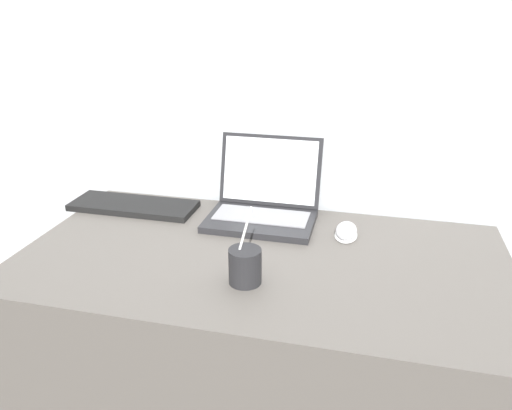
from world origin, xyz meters
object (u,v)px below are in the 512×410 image
Objects in this scene: laptop at (264,201)px; external_keyboard at (134,206)px; computer_mouse at (346,231)px; drink_cup at (245,265)px.

laptop is 0.43m from external_keyboard.
computer_mouse reaches higher than external_keyboard.
drink_cup reaches higher than computer_mouse.
external_keyboard is (-0.47, 0.36, -0.04)m from drink_cup.
computer_mouse is at bearing 55.49° from drink_cup.
external_keyboard is at bearing 142.82° from drink_cup.
drink_cup is at bearing -124.51° from computer_mouse.
drink_cup is at bearing -37.18° from external_keyboard.
laptop reaches higher than drink_cup.
drink_cup is at bearing -83.82° from laptop.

